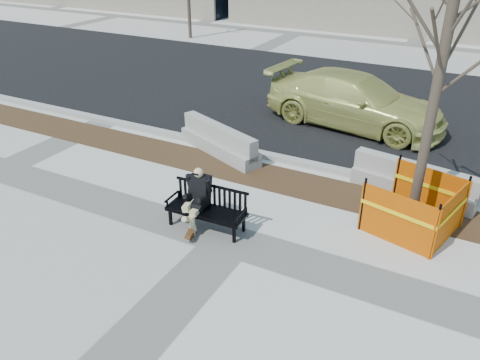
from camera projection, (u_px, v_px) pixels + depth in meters
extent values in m
plane|color=beige|center=(230.00, 240.00, 8.80)|extent=(120.00, 120.00, 0.00)
cube|color=#47301C|center=(286.00, 181.00, 10.83)|extent=(40.00, 1.20, 0.02)
cube|color=black|center=(360.00, 103.00, 15.68)|extent=(60.00, 10.40, 0.01)
cube|color=#9E9B93|center=(301.00, 163.00, 11.54)|extent=(60.00, 0.25, 0.12)
imported|color=#BEBE60|center=(352.00, 125.00, 13.91)|extent=(5.33, 2.72, 1.48)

